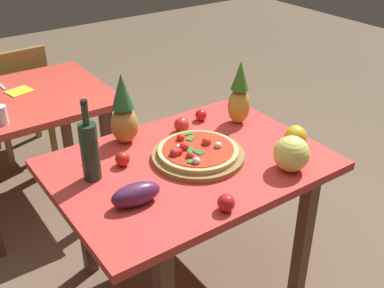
# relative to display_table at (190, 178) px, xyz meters

# --- Properties ---
(ground_plane) EXTENTS (10.00, 10.00, 0.00)m
(ground_plane) POSITION_rel_display_table_xyz_m (0.00, 0.00, -0.65)
(ground_plane) COLOR brown
(display_table) EXTENTS (1.20, 0.87, 0.74)m
(display_table) POSITION_rel_display_table_xyz_m (0.00, 0.00, 0.00)
(display_table) COLOR brown
(display_table) RESTS_ON ground_plane
(background_table) EXTENTS (0.99, 0.82, 0.74)m
(background_table) POSITION_rel_display_table_xyz_m (-0.40, 1.15, -0.02)
(background_table) COLOR brown
(background_table) RESTS_ON ground_plane
(dining_chair) EXTENTS (0.42, 0.42, 0.85)m
(dining_chair) POSITION_rel_display_table_xyz_m (-0.26, 1.78, -0.17)
(dining_chair) COLOR olive
(dining_chair) RESTS_ON ground_plane
(pizza_board) EXTENTS (0.42, 0.42, 0.02)m
(pizza_board) POSITION_rel_display_table_xyz_m (0.05, -0.00, 0.11)
(pizza_board) COLOR olive
(pizza_board) RESTS_ON display_table
(pizza) EXTENTS (0.37, 0.37, 0.06)m
(pizza) POSITION_rel_display_table_xyz_m (0.04, 0.00, 0.13)
(pizza) COLOR #DEAF6D
(pizza) RESTS_ON pizza_board
(wine_bottle) EXTENTS (0.08, 0.08, 0.36)m
(wine_bottle) POSITION_rel_display_table_xyz_m (-0.41, 0.12, 0.23)
(wine_bottle) COLOR #203525
(wine_bottle) RESTS_ON display_table
(pineapple_left) EXTENTS (0.11, 0.11, 0.33)m
(pineapple_left) POSITION_rel_display_table_xyz_m (0.43, 0.17, 0.24)
(pineapple_left) COLOR gold
(pineapple_left) RESTS_ON display_table
(pineapple_right) EXTENTS (0.13, 0.13, 0.35)m
(pineapple_right) POSITION_rel_display_table_xyz_m (-0.15, 0.33, 0.25)
(pineapple_right) COLOR #B18138
(pineapple_right) RESTS_ON display_table
(melon) EXTENTS (0.16, 0.16, 0.16)m
(melon) POSITION_rel_display_table_xyz_m (0.32, -0.31, 0.17)
(melon) COLOR #E5DF6A
(melon) RESTS_ON display_table
(bell_pepper) EXTENTS (0.10, 0.10, 0.11)m
(bell_pepper) POSITION_rel_display_table_xyz_m (0.48, -0.18, 0.14)
(bell_pepper) COLOR yellow
(bell_pepper) RESTS_ON display_table
(eggplant) EXTENTS (0.21, 0.11, 0.09)m
(eggplant) POSITION_rel_display_table_xyz_m (-0.35, -0.14, 0.14)
(eggplant) COLOR #502246
(eggplant) RESTS_ON display_table
(tomato_near_board) EXTENTS (0.08, 0.08, 0.08)m
(tomato_near_board) POSITION_rel_display_table_xyz_m (0.13, 0.25, 0.13)
(tomato_near_board) COLOR red
(tomato_near_board) RESTS_ON display_table
(tomato_beside_pepper) EXTENTS (0.07, 0.07, 0.07)m
(tomato_beside_pepper) POSITION_rel_display_table_xyz_m (-0.26, 0.14, 0.13)
(tomato_beside_pepper) COLOR red
(tomato_beside_pepper) RESTS_ON display_table
(tomato_by_bottle) EXTENTS (0.06, 0.06, 0.06)m
(tomato_by_bottle) POSITION_rel_display_table_xyz_m (0.28, 0.30, 0.12)
(tomato_by_bottle) COLOR red
(tomato_by_bottle) RESTS_ON display_table
(tomato_at_corner) EXTENTS (0.07, 0.07, 0.07)m
(tomato_at_corner) POSITION_rel_display_table_xyz_m (-0.09, -0.37, 0.13)
(tomato_at_corner) COLOR red
(tomato_at_corner) RESTS_ON display_table
(drinking_glass_water) EXTENTS (0.06, 0.06, 0.10)m
(drinking_glass_water) POSITION_rel_display_table_xyz_m (-0.58, 0.85, 0.14)
(drinking_glass_water) COLOR silver
(drinking_glass_water) RESTS_ON background_table
(knife_utensil) EXTENTS (0.03, 0.18, 0.01)m
(knife_utensil) POSITION_rel_display_table_xyz_m (-0.44, 1.39, 0.10)
(knife_utensil) COLOR silver
(knife_utensil) RESTS_ON background_table
(napkin_folded) EXTENTS (0.16, 0.15, 0.01)m
(napkin_folded) POSITION_rel_display_table_xyz_m (-0.38, 1.23, 0.10)
(napkin_folded) COLOR yellow
(napkin_folded) RESTS_ON background_table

